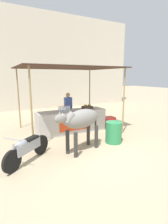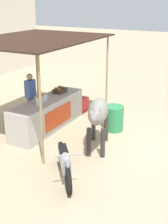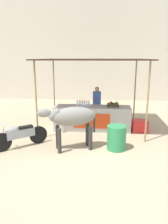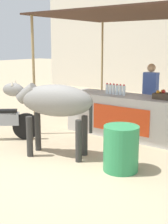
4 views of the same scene
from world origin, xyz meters
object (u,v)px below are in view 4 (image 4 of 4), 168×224
stall_counter (129,116)px  water_barrel (121,148)px  fruit_crate (165,95)px  cow (53,103)px  vendor_behind_counter (150,97)px

stall_counter → water_barrel: size_ratio=3.86×
fruit_crate → cow: 2.45m
vendor_behind_counter → water_barrel: size_ratio=2.12×
fruit_crate → cow: size_ratio=0.24×
cow → vendor_behind_counter: bearing=75.5°
vendor_behind_counter → water_barrel: vendor_behind_counter is taller
cow → stall_counter: bearing=74.7°
fruit_crate → cow: cow is taller
fruit_crate → vendor_behind_counter: bearing=132.9°
fruit_crate → cow: (-1.35, -2.04, -0.00)m
vendor_behind_counter → water_barrel: (0.69, -2.61, -0.46)m
stall_counter → water_barrel: 2.05m
fruit_crate → water_barrel: (0.05, -1.92, -0.64)m
stall_counter → water_barrel: bearing=-65.3°
stall_counter → vendor_behind_counter: vendor_behind_counter is taller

